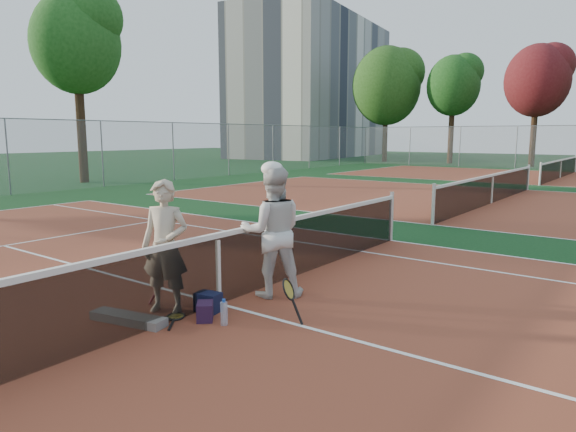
{
  "coord_description": "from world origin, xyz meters",
  "views": [
    {
      "loc": [
        4.92,
        -4.97,
        2.35
      ],
      "look_at": [
        0.0,
        1.62,
        1.05
      ],
      "focal_mm": 32.0,
      "sensor_mm": 36.0,
      "label": 1
    }
  ],
  "objects_px": {
    "player_b": "(272,232)",
    "racket_black_held": "(289,301)",
    "racket_spare": "(176,317)",
    "sports_bag_navy": "(208,302)",
    "player_a": "(165,247)",
    "sports_bag_purple": "(205,311)",
    "net_main": "(218,269)",
    "apartment_block": "(314,89)",
    "racket_red": "(165,286)",
    "water_bottle": "(224,314)"
  },
  "relations": [
    {
      "from": "player_a",
      "to": "sports_bag_purple",
      "type": "height_order",
      "value": "player_a"
    },
    {
      "from": "net_main",
      "to": "sports_bag_navy",
      "type": "xyz_separation_m",
      "value": [
        0.1,
        -0.31,
        -0.38
      ]
    },
    {
      "from": "racket_spare",
      "to": "water_bottle",
      "type": "relative_size",
      "value": 2.0
    },
    {
      "from": "apartment_block",
      "to": "racket_spare",
      "type": "bearing_deg",
      "value": -58.02
    },
    {
      "from": "racket_red",
      "to": "water_bottle",
      "type": "xyz_separation_m",
      "value": [
        1.22,
        -0.09,
        -0.12
      ]
    },
    {
      "from": "racket_black_held",
      "to": "net_main",
      "type": "bearing_deg",
      "value": -12.8
    },
    {
      "from": "apartment_block",
      "to": "player_b",
      "type": "xyz_separation_m",
      "value": [
        28.35,
        -43.23,
        -6.54
      ]
    },
    {
      "from": "racket_spare",
      "to": "water_bottle",
      "type": "distance_m",
      "value": 0.73
    },
    {
      "from": "net_main",
      "to": "sports_bag_navy",
      "type": "height_order",
      "value": "net_main"
    },
    {
      "from": "racket_black_held",
      "to": "player_b",
      "type": "bearing_deg",
      "value": -54.56
    },
    {
      "from": "net_main",
      "to": "sports_bag_purple",
      "type": "distance_m",
      "value": 0.75
    },
    {
      "from": "player_b",
      "to": "sports_bag_purple",
      "type": "distance_m",
      "value": 1.58
    },
    {
      "from": "racket_red",
      "to": "racket_black_held",
      "type": "height_order",
      "value": "racket_black_held"
    },
    {
      "from": "player_a",
      "to": "player_b",
      "type": "bearing_deg",
      "value": 39.61
    },
    {
      "from": "racket_red",
      "to": "sports_bag_purple",
      "type": "distance_m",
      "value": 0.92
    },
    {
      "from": "racket_red",
      "to": "sports_bag_purple",
      "type": "bearing_deg",
      "value": -45.1
    },
    {
      "from": "apartment_block",
      "to": "sports_bag_purple",
      "type": "xyz_separation_m",
      "value": [
        28.3,
        -44.56,
        -7.38
      ]
    },
    {
      "from": "racket_spare",
      "to": "sports_bag_purple",
      "type": "xyz_separation_m",
      "value": [
        0.37,
        0.17,
        0.1
      ]
    },
    {
      "from": "player_a",
      "to": "water_bottle",
      "type": "distance_m",
      "value": 1.22
    },
    {
      "from": "net_main",
      "to": "racket_red",
      "type": "bearing_deg",
      "value": -142.66
    },
    {
      "from": "apartment_block",
      "to": "racket_spare",
      "type": "relative_size",
      "value": 36.67
    },
    {
      "from": "sports_bag_purple",
      "to": "player_b",
      "type": "bearing_deg",
      "value": 88.0
    },
    {
      "from": "player_b",
      "to": "sports_bag_navy",
      "type": "bearing_deg",
      "value": 32.71
    },
    {
      "from": "net_main",
      "to": "racket_red",
      "type": "height_order",
      "value": "net_main"
    },
    {
      "from": "racket_black_held",
      "to": "sports_bag_navy",
      "type": "xyz_separation_m",
      "value": [
        -1.12,
        -0.31,
        -0.15
      ]
    },
    {
      "from": "player_b",
      "to": "racket_spare",
      "type": "relative_size",
      "value": 3.19
    },
    {
      "from": "apartment_block",
      "to": "player_a",
      "type": "xyz_separation_m",
      "value": [
        27.65,
        -44.63,
        -6.61
      ]
    },
    {
      "from": "racket_spare",
      "to": "sports_bag_navy",
      "type": "relative_size",
      "value": 1.82
    },
    {
      "from": "apartment_block",
      "to": "racket_spare",
      "type": "distance_m",
      "value": 53.26
    },
    {
      "from": "player_b",
      "to": "racket_black_held",
      "type": "relative_size",
      "value": 3.41
    },
    {
      "from": "racket_spare",
      "to": "sports_bag_purple",
      "type": "distance_m",
      "value": 0.42
    },
    {
      "from": "player_b",
      "to": "racket_spare",
      "type": "bearing_deg",
      "value": 30.13
    },
    {
      "from": "racket_spare",
      "to": "sports_bag_purple",
      "type": "bearing_deg",
      "value": -105.07
    },
    {
      "from": "net_main",
      "to": "water_bottle",
      "type": "distance_m",
      "value": 0.9
    },
    {
      "from": "water_bottle",
      "to": "racket_spare",
      "type": "bearing_deg",
      "value": -165.05
    },
    {
      "from": "player_b",
      "to": "racket_black_held",
      "type": "bearing_deg",
      "value": 94.04
    },
    {
      "from": "net_main",
      "to": "racket_black_held",
      "type": "height_order",
      "value": "net_main"
    },
    {
      "from": "sports_bag_navy",
      "to": "player_a",
      "type": "bearing_deg",
      "value": -144.39
    },
    {
      "from": "apartment_block",
      "to": "water_bottle",
      "type": "bearing_deg",
      "value": -57.28
    },
    {
      "from": "apartment_block",
      "to": "sports_bag_navy",
      "type": "bearing_deg",
      "value": -57.62
    },
    {
      "from": "apartment_block",
      "to": "sports_bag_navy",
      "type": "relative_size",
      "value": 66.57
    },
    {
      "from": "apartment_block",
      "to": "racket_red",
      "type": "height_order",
      "value": "apartment_block"
    },
    {
      "from": "apartment_block",
      "to": "racket_spare",
      "type": "xyz_separation_m",
      "value": [
        27.93,
        -44.73,
        -7.49
      ]
    },
    {
      "from": "apartment_block",
      "to": "racket_black_held",
      "type": "bearing_deg",
      "value": -56.41
    },
    {
      "from": "player_b",
      "to": "net_main",
      "type": "bearing_deg",
      "value": 21.44
    },
    {
      "from": "apartment_block",
      "to": "sports_bag_navy",
      "type": "xyz_separation_m",
      "value": [
        28.1,
        -44.31,
        -7.37
      ]
    },
    {
      "from": "player_a",
      "to": "racket_spare",
      "type": "xyz_separation_m",
      "value": [
        0.28,
        -0.1,
        -0.88
      ]
    },
    {
      "from": "player_b",
      "to": "racket_red",
      "type": "height_order",
      "value": "player_b"
    },
    {
      "from": "water_bottle",
      "to": "racket_black_held",
      "type": "bearing_deg",
      "value": 42.56
    },
    {
      "from": "apartment_block",
      "to": "racket_red",
      "type": "distance_m",
      "value": 52.72
    }
  ]
}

